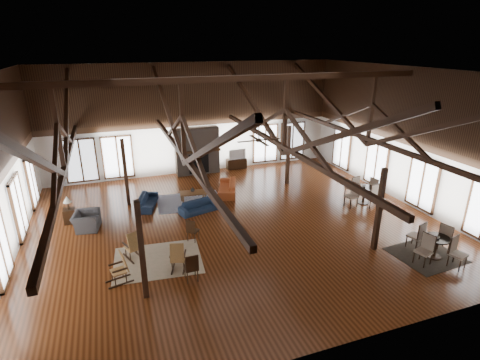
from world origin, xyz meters
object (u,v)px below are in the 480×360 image
object	(u,v)px
sofa_orange	(227,187)
armchair	(86,221)
coffee_table	(193,193)
cafe_table_far	(364,192)
sofa_navy_left	(147,201)
sofa_navy_front	(198,207)
cafe_table_near	(436,244)
tv_console	(236,163)

from	to	relation	value
sofa_orange	armchair	xyz separation A→B (m)	(-6.38, -1.71, 0.04)
coffee_table	cafe_table_far	xyz separation A→B (m)	(7.32, -2.79, 0.13)
sofa_navy_left	armchair	distance (m)	2.86
sofa_navy_front	armchair	size ratio (longest dim) A/B	1.58
sofa_navy_left	armchair	bearing A→B (deg)	135.73
coffee_table	cafe_table_near	bearing A→B (deg)	-41.68
sofa_navy_left	cafe_table_far	xyz separation A→B (m)	(9.40, -2.92, 0.29)
cafe_table_far	coffee_table	bearing A→B (deg)	159.16
sofa_navy_front	tv_console	world-z (taller)	tv_console
cafe_table_far	sofa_orange	bearing A→B (deg)	149.44
sofa_orange	coffee_table	size ratio (longest dim) A/B	1.60
armchair	tv_console	size ratio (longest dim) A/B	0.92
sofa_orange	tv_console	xyz separation A→B (m)	(1.68, 3.45, -0.01)
cafe_table_near	tv_console	distance (m)	11.85
sofa_orange	armchair	distance (m)	6.60
coffee_table	sofa_orange	bearing A→B (deg)	21.23
armchair	sofa_navy_front	bearing A→B (deg)	-79.08
coffee_table	armchair	size ratio (longest dim) A/B	1.21
sofa_navy_front	sofa_orange	bearing A→B (deg)	27.01
cafe_table_near	coffee_table	bearing A→B (deg)	132.11
cafe_table_far	tv_console	bearing A→B (deg)	119.82
sofa_navy_front	cafe_table_far	size ratio (longest dim) A/B	0.79
sofa_navy_left	armchair	size ratio (longest dim) A/B	1.67
sofa_navy_front	tv_console	size ratio (longest dim) A/B	1.45
sofa_orange	coffee_table	bearing A→B (deg)	-55.05
sofa_navy_front	cafe_table_near	xyz separation A→B (m)	(6.79, -6.27, 0.28)
sofa_navy_left	tv_console	xyz separation A→B (m)	(5.55, 3.80, 0.03)
sofa_navy_front	coffee_table	distance (m)	1.20
cafe_table_far	tv_console	distance (m)	7.75
cafe_table_near	armchair	bearing A→B (deg)	151.22
sofa_orange	cafe_table_near	bearing A→B (deg)	51.89
cafe_table_near	tv_console	world-z (taller)	cafe_table_near
sofa_navy_front	sofa_navy_left	bearing A→B (deg)	131.86
cafe_table_far	tv_console	xyz separation A→B (m)	(-3.85, 6.72, -0.25)
sofa_orange	armchair	size ratio (longest dim) A/B	1.94
cafe_table_near	sofa_orange	bearing A→B (deg)	121.97
sofa_navy_left	cafe_table_far	distance (m)	9.84
cafe_table_near	cafe_table_far	bearing A→B (deg)	82.98
sofa_orange	cafe_table_far	size ratio (longest dim) A/B	0.97
sofa_navy_front	sofa_orange	distance (m)	2.48
sofa_navy_left	cafe_table_near	bearing A→B (deg)	-113.51
sofa_navy_front	coffee_table	size ratio (longest dim) A/B	1.30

